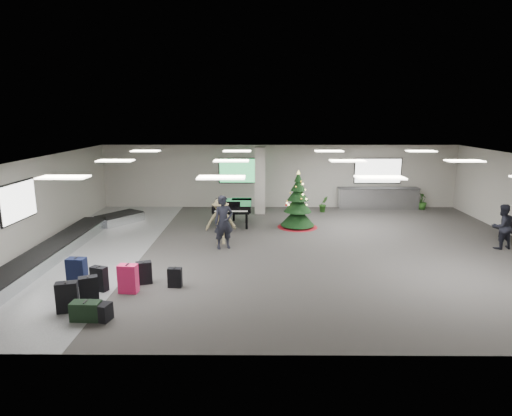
{
  "coord_description": "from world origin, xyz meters",
  "views": [
    {
      "loc": [
        -1.05,
        -14.69,
        4.69
      ],
      "look_at": [
        -1.16,
        1.0,
        1.26
      ],
      "focal_mm": 30.0,
      "sensor_mm": 36.0,
      "label": 1
    }
  ],
  "objects_px": {
    "traveler_b": "(221,221)",
    "traveler_a": "(224,222)",
    "service_counter": "(378,198)",
    "pink_suitcase": "(128,279)",
    "baggage_carousel": "(69,243)",
    "grand_piano": "(232,206)",
    "potted_plant_right": "(422,201)",
    "potted_plant_left": "(323,204)",
    "traveler_bench": "(502,227)",
    "christmas_tree": "(298,208)"
  },
  "relations": [
    {
      "from": "traveler_b",
      "to": "traveler_a",
      "type": "bearing_deg",
      "value": -82.66
    },
    {
      "from": "service_counter",
      "to": "pink_suitcase",
      "type": "relative_size",
      "value": 5.04
    },
    {
      "from": "baggage_carousel",
      "to": "traveler_b",
      "type": "distance_m",
      "value": 5.46
    },
    {
      "from": "baggage_carousel",
      "to": "traveler_b",
      "type": "relative_size",
      "value": 5.69
    },
    {
      "from": "grand_piano",
      "to": "traveler_a",
      "type": "relative_size",
      "value": 1.07
    },
    {
      "from": "pink_suitcase",
      "to": "traveler_b",
      "type": "height_order",
      "value": "traveler_b"
    },
    {
      "from": "service_counter",
      "to": "pink_suitcase",
      "type": "bearing_deg",
      "value": -132.07
    },
    {
      "from": "pink_suitcase",
      "to": "potted_plant_right",
      "type": "height_order",
      "value": "potted_plant_right"
    },
    {
      "from": "potted_plant_left",
      "to": "traveler_bench",
      "type": "bearing_deg",
      "value": -47.0
    },
    {
      "from": "pink_suitcase",
      "to": "traveler_b",
      "type": "distance_m",
      "value": 4.95
    },
    {
      "from": "potted_plant_left",
      "to": "potted_plant_right",
      "type": "relative_size",
      "value": 0.94
    },
    {
      "from": "christmas_tree",
      "to": "traveler_a",
      "type": "distance_m",
      "value": 4.15
    },
    {
      "from": "baggage_carousel",
      "to": "potted_plant_left",
      "type": "xyz_separation_m",
      "value": [
        9.97,
        5.94,
        0.18
      ]
    },
    {
      "from": "traveler_b",
      "to": "potted_plant_left",
      "type": "height_order",
      "value": "traveler_b"
    },
    {
      "from": "christmas_tree",
      "to": "traveler_bench",
      "type": "height_order",
      "value": "christmas_tree"
    },
    {
      "from": "traveler_a",
      "to": "traveler_bench",
      "type": "height_order",
      "value": "traveler_a"
    },
    {
      "from": "traveler_a",
      "to": "potted_plant_left",
      "type": "height_order",
      "value": "traveler_a"
    },
    {
      "from": "baggage_carousel",
      "to": "christmas_tree",
      "type": "bearing_deg",
      "value": 19.82
    },
    {
      "from": "traveler_a",
      "to": "service_counter",
      "type": "bearing_deg",
      "value": 21.52
    },
    {
      "from": "baggage_carousel",
      "to": "christmas_tree",
      "type": "height_order",
      "value": "christmas_tree"
    },
    {
      "from": "traveler_b",
      "to": "christmas_tree",
      "type": "bearing_deg",
      "value": 29.64
    },
    {
      "from": "traveler_a",
      "to": "pink_suitcase",
      "type": "bearing_deg",
      "value": -140.71
    },
    {
      "from": "christmas_tree",
      "to": "baggage_carousel",
      "type": "bearing_deg",
      "value": -160.18
    },
    {
      "from": "grand_piano",
      "to": "potted_plant_left",
      "type": "xyz_separation_m",
      "value": [
        4.31,
        2.58,
        -0.44
      ]
    },
    {
      "from": "christmas_tree",
      "to": "potted_plant_left",
      "type": "bearing_deg",
      "value": 62.17
    },
    {
      "from": "christmas_tree",
      "to": "traveler_b",
      "type": "distance_m",
      "value": 3.9
    },
    {
      "from": "baggage_carousel",
      "to": "grand_piano",
      "type": "relative_size",
      "value": 4.72
    },
    {
      "from": "grand_piano",
      "to": "traveler_a",
      "type": "height_order",
      "value": "traveler_a"
    },
    {
      "from": "service_counter",
      "to": "christmas_tree",
      "type": "xyz_separation_m",
      "value": [
        -4.4,
        -3.69,
        0.29
      ]
    },
    {
      "from": "christmas_tree",
      "to": "potted_plant_right",
      "type": "relative_size",
      "value": 2.9
    },
    {
      "from": "service_counter",
      "to": "potted_plant_left",
      "type": "bearing_deg",
      "value": -164.52
    },
    {
      "from": "christmas_tree",
      "to": "traveler_bench",
      "type": "relative_size",
      "value": 1.51
    },
    {
      "from": "traveler_b",
      "to": "baggage_carousel",
      "type": "bearing_deg",
      "value": 177.51
    },
    {
      "from": "grand_piano",
      "to": "traveler_a",
      "type": "bearing_deg",
      "value": -91.9
    },
    {
      "from": "pink_suitcase",
      "to": "traveler_bench",
      "type": "bearing_deg",
      "value": 23.66
    },
    {
      "from": "baggage_carousel",
      "to": "traveler_a",
      "type": "height_order",
      "value": "traveler_a"
    },
    {
      "from": "baggage_carousel",
      "to": "grand_piano",
      "type": "xyz_separation_m",
      "value": [
        5.65,
        3.36,
        0.63
      ]
    },
    {
      "from": "baggage_carousel",
      "to": "potted_plant_right",
      "type": "distance_m",
      "value": 16.42
    },
    {
      "from": "traveler_a",
      "to": "traveler_b",
      "type": "xyz_separation_m",
      "value": [
        -0.16,
        0.53,
        -0.11
      ]
    },
    {
      "from": "baggage_carousel",
      "to": "potted_plant_right",
      "type": "relative_size",
      "value": 11.52
    },
    {
      "from": "traveler_bench",
      "to": "pink_suitcase",
      "type": "bearing_deg",
      "value": 4.88
    },
    {
      "from": "traveler_a",
      "to": "traveler_bench",
      "type": "distance_m",
      "value": 9.87
    },
    {
      "from": "service_counter",
      "to": "pink_suitcase",
      "type": "xyz_separation_m",
      "value": [
        -9.55,
        -10.59,
        -0.16
      ]
    },
    {
      "from": "christmas_tree",
      "to": "traveler_bench",
      "type": "distance_m",
      "value": 7.57
    },
    {
      "from": "service_counter",
      "to": "grand_piano",
      "type": "bearing_deg",
      "value": -154.82
    },
    {
      "from": "christmas_tree",
      "to": "traveler_b",
      "type": "relative_size",
      "value": 1.43
    },
    {
      "from": "service_counter",
      "to": "christmas_tree",
      "type": "height_order",
      "value": "christmas_tree"
    },
    {
      "from": "christmas_tree",
      "to": "service_counter",
      "type": "bearing_deg",
      "value": 39.98
    },
    {
      "from": "pink_suitcase",
      "to": "grand_piano",
      "type": "distance_m",
      "value": 7.6
    },
    {
      "from": "baggage_carousel",
      "to": "grand_piano",
      "type": "bearing_deg",
      "value": 30.68
    }
  ]
}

